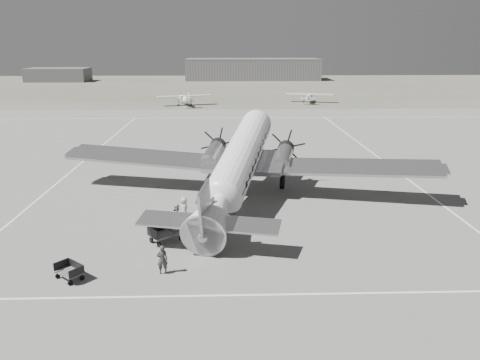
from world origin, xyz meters
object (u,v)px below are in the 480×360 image
at_px(light_plane_left, 185,100).
at_px(light_plane_right, 309,98).
at_px(passenger, 184,209).
at_px(ground_crew, 162,259).
at_px(baggage_cart_near, 166,233).
at_px(baggage_cart_far, 69,272).
at_px(ramp_agent, 178,216).
at_px(dc3_airliner, 239,164).
at_px(shed_secondary, 58,75).
at_px(hangar_main, 252,69).

height_order(light_plane_left, light_plane_right, light_plane_left).
distance_m(light_plane_left, passenger, 59.75).
distance_m(light_plane_right, ground_crew, 73.69).
bearing_deg(baggage_cart_near, baggage_cart_far, -172.59).
relative_size(baggage_cart_near, ground_crew, 1.26).
bearing_deg(ramp_agent, dc3_airliner, -15.22).
height_order(baggage_cart_near, ramp_agent, ramp_agent).
relative_size(dc3_airliner, light_plane_right, 3.16).
bearing_deg(ramp_agent, shed_secondary, 44.10).
xyz_separation_m(ground_crew, ramp_agent, (0.19, 6.08, 0.05)).
xyz_separation_m(shed_secondary, dc3_airliner, (52.20, -115.32, 0.83)).
distance_m(hangar_main, baggage_cart_far, 133.25).
distance_m(shed_secondary, dc3_airliner, 126.59).
xyz_separation_m(light_plane_right, ground_crew, (-19.85, -70.96, -0.20)).
height_order(hangar_main, ground_crew, hangar_main).
distance_m(light_plane_left, baggage_cart_far, 67.45).
bearing_deg(ground_crew, baggage_cart_near, -100.34).
xyz_separation_m(baggage_cart_near, ramp_agent, (0.49, 2.12, 0.27)).
bearing_deg(dc3_airliner, passenger, -120.39).
xyz_separation_m(shed_secondary, passenger, (48.45, -119.29, -1.19)).
bearing_deg(ramp_agent, hangar_main, 16.95).
bearing_deg(shed_secondary, ramp_agent, -68.24).
xyz_separation_m(baggage_cart_near, ground_crew, (0.31, -3.96, 0.22)).
height_order(ground_crew, passenger, passenger).
bearing_deg(baggage_cart_far, baggage_cart_near, 86.81).
bearing_deg(hangar_main, ramp_agent, -95.39).
height_order(baggage_cart_far, ramp_agent, ramp_agent).
relative_size(shed_secondary, passenger, 11.16).
relative_size(hangar_main, ground_crew, 27.14).
relative_size(dc3_airliner, passenger, 18.46).
distance_m(light_plane_right, baggage_cart_far, 75.51).
relative_size(light_plane_right, baggage_cart_near, 4.82).
xyz_separation_m(dc3_airliner, light_plane_left, (-8.59, 55.58, -1.76)).
relative_size(hangar_main, baggage_cart_near, 21.48).
bearing_deg(dc3_airliner, shed_secondary, 127.39).
xyz_separation_m(light_plane_right, passenger, (-19.36, -63.56, -0.17)).
bearing_deg(passenger, hangar_main, -12.57).
bearing_deg(baggage_cart_far, light_plane_right, 111.64).
bearing_deg(passenger, light_plane_right, -24.20).
relative_size(light_plane_right, ramp_agent, 5.74).
height_order(shed_secondary, light_plane_left, shed_secondary).
height_order(baggage_cart_near, ground_crew, ground_crew).
xyz_separation_m(hangar_main, baggage_cart_far, (-16.61, -132.18, -2.89)).
bearing_deg(baggage_cart_near, ground_crew, -124.49).
distance_m(ground_crew, ramp_agent, 6.09).
bearing_deg(ground_crew, hangar_main, -109.97).
xyz_separation_m(light_plane_left, baggage_cart_near, (4.04, -62.98, -0.52)).
xyz_separation_m(hangar_main, light_plane_right, (7.81, -60.73, -2.32)).
bearing_deg(hangar_main, ground_crew, -95.23).
bearing_deg(hangar_main, baggage_cart_near, -95.52).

